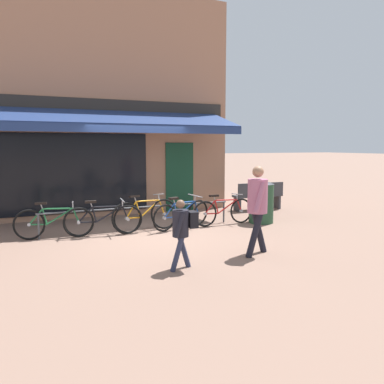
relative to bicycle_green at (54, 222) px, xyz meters
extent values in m
plane|color=#846656|center=(2.05, -0.49, -0.36)|extent=(160.00, 160.00, 0.00)
cube|color=#9E7056|center=(1.42, 3.65, 2.85)|extent=(7.93, 3.00, 6.40)
cube|color=black|center=(0.55, 2.14, 0.89)|extent=(4.36, 0.04, 2.20)
cube|color=#143D28|center=(3.80, 2.14, 0.69)|extent=(0.90, 0.04, 2.10)
cube|color=#282623|center=(1.42, 2.13, 2.72)|extent=(7.54, 0.06, 0.44)
cube|color=navy|center=(1.42, 1.33, 2.39)|extent=(7.14, 1.66, 0.50)
cube|color=navy|center=(1.42, 0.50, 2.07)|extent=(7.14, 0.03, 0.20)
cylinder|color=#47494F|center=(1.95, 0.01, 0.19)|extent=(4.62, 0.04, 0.04)
cylinder|color=#47494F|center=(-0.31, 0.01, -0.08)|extent=(0.04, 0.04, 0.55)
cylinder|color=#47494F|center=(4.21, 0.01, -0.08)|extent=(0.04, 0.04, 0.55)
torus|color=black|center=(0.51, -0.06, -0.03)|extent=(0.67, 0.19, 0.66)
cylinder|color=#9E9EA3|center=(0.51, -0.06, -0.03)|extent=(0.08, 0.08, 0.08)
torus|color=black|center=(-0.50, 0.06, -0.03)|extent=(0.67, 0.19, 0.66)
cylinder|color=#9E9EA3|center=(-0.50, 0.06, -0.03)|extent=(0.08, 0.08, 0.08)
cylinder|color=#23703D|center=(0.13, 0.00, 0.12)|extent=(0.57, 0.06, 0.35)
cylinder|color=#23703D|center=(0.09, 0.02, 0.29)|extent=(0.63, 0.11, 0.05)
cylinder|color=#23703D|center=(-0.18, 0.04, 0.12)|extent=(0.12, 0.09, 0.35)
cylinder|color=#23703D|center=(-0.32, 0.03, -0.04)|extent=(0.36, 0.08, 0.05)
cylinder|color=#23703D|center=(-0.36, 0.06, 0.13)|extent=(0.31, 0.04, 0.34)
cylinder|color=#23703D|center=(0.46, -0.04, 0.12)|extent=(0.15, 0.09, 0.32)
cylinder|color=#9E9EA3|center=(-0.23, 0.07, 0.34)|extent=(0.06, 0.05, 0.11)
cube|color=black|center=(-0.25, 0.07, 0.41)|extent=(0.25, 0.13, 0.06)
cylinder|color=#9E9EA3|center=(0.40, -0.01, 0.35)|extent=(0.03, 0.04, 0.14)
cylinder|color=#9E9EA3|center=(0.41, 0.00, 0.42)|extent=(0.09, 0.52, 0.08)
torus|color=black|center=(1.58, -0.24, -0.02)|extent=(0.67, 0.10, 0.67)
cylinder|color=#9E9EA3|center=(1.58, -0.24, -0.02)|extent=(0.07, 0.07, 0.07)
torus|color=black|center=(0.50, -0.16, -0.02)|extent=(0.67, 0.10, 0.67)
cylinder|color=#9E9EA3|center=(0.50, -0.16, -0.02)|extent=(0.07, 0.07, 0.07)
cylinder|color=black|center=(1.17, -0.21, 0.12)|extent=(0.60, 0.08, 0.36)
cylinder|color=black|center=(1.13, -0.21, 0.30)|extent=(0.67, 0.08, 0.05)
cylinder|color=black|center=(0.84, -0.19, 0.13)|extent=(0.11, 0.03, 0.35)
cylinder|color=black|center=(0.69, -0.17, -0.03)|extent=(0.38, 0.06, 0.05)
cylinder|color=black|center=(0.65, -0.17, 0.14)|extent=(0.33, 0.06, 0.35)
cylinder|color=black|center=(1.52, -0.23, 0.13)|extent=(0.15, 0.04, 0.32)
cylinder|color=#9E9EA3|center=(0.78, -0.19, 0.35)|extent=(0.05, 0.02, 0.11)
cube|color=black|center=(0.77, -0.19, 0.42)|extent=(0.25, 0.12, 0.05)
cylinder|color=#9E9EA3|center=(1.46, -0.23, 0.36)|extent=(0.03, 0.03, 0.14)
cylinder|color=#9E9EA3|center=(1.46, -0.23, 0.43)|extent=(0.06, 0.52, 0.03)
torus|color=black|center=(2.52, -0.07, 0.01)|extent=(0.75, 0.28, 0.73)
cylinder|color=#9E9EA3|center=(2.52, -0.07, 0.01)|extent=(0.08, 0.08, 0.08)
torus|color=black|center=(1.55, -0.24, 0.01)|extent=(0.75, 0.28, 0.73)
cylinder|color=#9E9EA3|center=(1.55, -0.24, 0.01)|extent=(0.08, 0.08, 0.08)
cylinder|color=orange|center=(2.15, -0.11, 0.17)|extent=(0.54, 0.19, 0.39)
cylinder|color=orange|center=(2.11, -0.09, 0.36)|extent=(0.61, 0.14, 0.05)
cylinder|color=orange|center=(1.85, -0.16, 0.18)|extent=(0.13, 0.09, 0.38)
cylinder|color=orange|center=(1.72, -0.21, 0.00)|extent=(0.35, 0.09, 0.05)
cylinder|color=orange|center=(1.68, -0.19, 0.18)|extent=(0.30, 0.14, 0.38)
cylinder|color=orange|center=(2.46, -0.05, 0.18)|extent=(0.16, 0.07, 0.35)
cylinder|color=#9E9EA3|center=(1.79, -0.14, 0.41)|extent=(0.06, 0.04, 0.11)
cube|color=black|center=(1.77, -0.13, 0.48)|extent=(0.26, 0.15, 0.06)
cylinder|color=#9E9EA3|center=(2.40, -0.02, 0.42)|extent=(0.03, 0.05, 0.14)
cylinder|color=#9E9EA3|center=(2.40, -0.01, 0.49)|extent=(0.12, 0.51, 0.10)
torus|color=black|center=(3.42, -0.08, -0.03)|extent=(0.65, 0.28, 0.66)
cylinder|color=#9E9EA3|center=(3.42, -0.08, -0.03)|extent=(0.09, 0.08, 0.07)
torus|color=black|center=(2.41, -0.40, -0.03)|extent=(0.65, 0.28, 0.66)
cylinder|color=#9E9EA3|center=(2.41, -0.40, -0.03)|extent=(0.09, 0.08, 0.07)
cylinder|color=#1E4793|center=(3.03, -0.21, 0.12)|extent=(0.58, 0.20, 0.35)
cylinder|color=#1E4793|center=(3.00, -0.23, 0.29)|extent=(0.63, 0.24, 0.05)
cylinder|color=#1E4793|center=(2.72, -0.31, 0.12)|extent=(0.12, 0.09, 0.35)
cylinder|color=#1E4793|center=(2.58, -0.35, -0.04)|extent=(0.36, 0.15, 0.05)
cylinder|color=#1E4793|center=(2.55, -0.37, 0.13)|extent=(0.32, 0.11, 0.34)
cylinder|color=#1E4793|center=(3.36, -0.10, 0.13)|extent=(0.15, 0.10, 0.32)
cylinder|color=#9E9EA3|center=(2.68, -0.34, 0.34)|extent=(0.06, 0.05, 0.11)
cube|color=black|center=(2.66, -0.35, 0.41)|extent=(0.26, 0.17, 0.06)
cylinder|color=#9E9EA3|center=(3.31, -0.13, 0.35)|extent=(0.04, 0.04, 0.14)
cylinder|color=#9E9EA3|center=(3.31, -0.14, 0.42)|extent=(0.18, 0.50, 0.05)
torus|color=black|center=(4.58, -0.24, -0.03)|extent=(0.65, 0.11, 0.65)
cylinder|color=#9E9EA3|center=(4.58, -0.24, -0.03)|extent=(0.07, 0.07, 0.07)
torus|color=black|center=(3.53, -0.27, -0.03)|extent=(0.65, 0.11, 0.65)
cylinder|color=#9E9EA3|center=(3.53, -0.27, -0.03)|extent=(0.07, 0.07, 0.07)
cylinder|color=#B21E1E|center=(4.18, -0.24, 0.11)|extent=(0.59, 0.07, 0.35)
cylinder|color=#B21E1E|center=(4.14, -0.23, 0.28)|extent=(0.65, 0.05, 0.05)
cylinder|color=#B21E1E|center=(3.86, -0.25, 0.12)|extent=(0.12, 0.06, 0.34)
cylinder|color=#B21E1E|center=(3.71, -0.26, -0.04)|extent=(0.37, 0.04, 0.05)
cylinder|color=#B21E1E|center=(3.67, -0.25, 0.12)|extent=(0.32, 0.07, 0.34)
cylinder|color=#B21E1E|center=(4.53, -0.23, 0.12)|extent=(0.15, 0.06, 0.31)
cylinder|color=#9E9EA3|center=(3.80, -0.24, 0.33)|extent=(0.06, 0.03, 0.11)
cube|color=black|center=(3.79, -0.23, 0.40)|extent=(0.24, 0.11, 0.06)
cylinder|color=#9E9EA3|center=(4.47, -0.22, 0.34)|extent=(0.03, 0.04, 0.14)
cylinder|color=#9E9EA3|center=(4.47, -0.21, 0.41)|extent=(0.04, 0.52, 0.06)
cylinder|color=black|center=(3.25, -2.93, 0.04)|extent=(0.34, 0.12, 0.82)
cylinder|color=black|center=(3.48, -2.73, 0.04)|extent=(0.34, 0.12, 0.82)
cylinder|color=#B26684|center=(3.37, -2.83, 0.74)|extent=(0.37, 0.37, 0.62)
sphere|color=#A87A5B|center=(3.37, -2.83, 1.19)|extent=(0.21, 0.21, 0.21)
cylinder|color=#B26684|center=(3.46, -2.62, 0.74)|extent=(0.29, 0.17, 0.56)
cylinder|color=#B26684|center=(3.27, -3.04, 0.74)|extent=(0.29, 0.17, 0.56)
cylinder|color=#282D47|center=(1.68, -3.11, -0.08)|extent=(0.25, 0.10, 0.57)
cylinder|color=#282D47|center=(1.85, -2.98, -0.08)|extent=(0.25, 0.10, 0.57)
cylinder|color=black|center=(1.76, -3.04, 0.41)|extent=(0.28, 0.28, 0.43)
sphere|color=brown|center=(1.76, -3.04, 0.72)|extent=(0.14, 0.14, 0.14)
cylinder|color=black|center=(1.84, -2.90, 0.41)|extent=(0.21, 0.11, 0.39)
cylinder|color=black|center=(1.69, -3.19, 0.41)|extent=(0.21, 0.11, 0.39)
cube|color=black|center=(1.97, -3.06, 0.46)|extent=(0.16, 0.23, 0.26)
cylinder|color=#23472D|center=(5.09, -0.40, 0.15)|extent=(0.64, 0.64, 1.02)
cone|color=#33353A|center=(5.09, -0.40, 0.73)|extent=(0.65, 0.65, 0.13)
cube|color=#38383D|center=(6.12, 1.32, 0.09)|extent=(1.61, 0.48, 0.06)
cube|color=#38383D|center=(6.11, 1.13, 0.31)|extent=(1.60, 0.09, 0.40)
cube|color=#38383D|center=(5.40, 1.34, -0.13)|extent=(0.09, 0.35, 0.45)
cube|color=#38383D|center=(6.84, 1.30, -0.13)|extent=(0.09, 0.35, 0.45)
camera|label=1|loc=(-0.43, -8.55, 1.65)|focal=35.00mm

